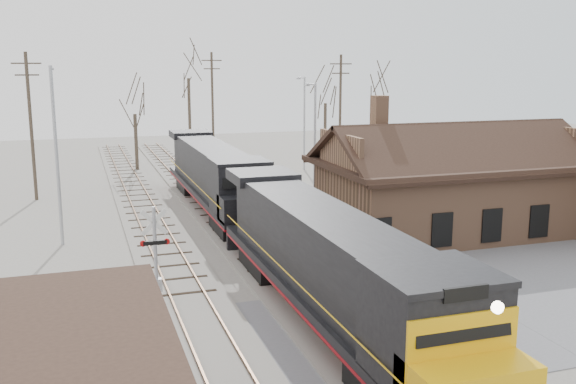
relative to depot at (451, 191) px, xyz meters
The scene contains 19 objects.
ground 17.14m from the depot, 134.97° to the right, with size 140.00×140.00×0.00m, color gray.
road 17.13m from the depot, 134.97° to the right, with size 60.00×9.00×0.03m, color slate.
track_main 12.58m from the depot, 165.97° to the left, with size 3.40×90.00×0.24m.
track_siding 16.92m from the depot, 169.70° to the left, with size 3.40×90.00×0.24m.
depot is the anchor object (origin of this frame).
locomotive_lead 16.47m from the depot, 136.71° to the right, with size 3.03×20.28×4.50m.
locomotive_trailing 15.15m from the depot, 142.31° to the left, with size 3.03×20.28×4.26m.
crossbuck_near 19.16m from the depot, 119.52° to the right, with size 1.04×0.41×3.75m.
crossbuck_far 19.08m from the depot, 158.89° to the right, with size 1.18×0.31×4.14m.
streetlight_a 22.17m from the depot, 169.08° to the left, with size 0.25×2.04×9.59m.
streetlight_b 11.79m from the depot, 112.98° to the left, with size 0.25×2.04×8.38m.
streetlight_c 24.20m from the depot, 91.20° to the left, with size 0.25×2.04×8.56m.
utility_pole_a 29.29m from the depot, 143.94° to the left, with size 2.00×0.24×10.52m.
utility_pole_b 32.19m from the depot, 103.68° to the left, with size 2.00×0.24×10.85m.
utility_pole_c 20.71m from the depot, 85.58° to the left, with size 2.00×0.24×10.51m.
tree_b 32.56m from the depot, 118.33° to the left, with size 3.48×3.48×8.52m.
tree_c 38.44m from the depot, 103.72° to the left, with size 5.51×5.51×13.50m.
tree_d 27.72m from the depot, 84.01° to the left, with size 3.96×3.96×9.70m.
tree_e 27.62m from the depot, 72.98° to the left, with size 3.96×3.96×9.70m.
Camera 1 is at (-8.46, -19.80, 9.59)m, focal length 40.00 mm.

